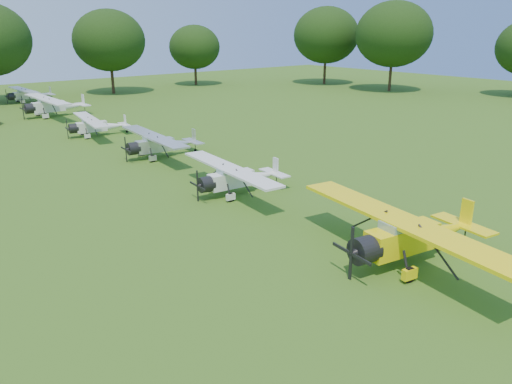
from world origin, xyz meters
TOP-DOWN VIEW (x-y plane):
  - ground at (0.00, 0.00)m, footprint 160.00×160.00m
  - tree_belt at (3.57, 0.16)m, footprint 137.36×130.27m
  - aircraft_2 at (0.00, -6.13)m, footprint 7.38×11.69m
  - aircraft_3 at (-0.13, 6.06)m, footprint 6.01×9.57m
  - aircraft_4 at (0.66, 17.03)m, footprint 6.18×9.85m
  - aircraft_5 at (-0.06, 27.89)m, footprint 5.77×9.14m
  - aircraft_6 at (0.44, 41.26)m, footprint 7.22×11.47m
  - aircraft_7 at (1.56, 54.74)m, footprint 6.07×9.64m

SIDE VIEW (x-z plane):
  - ground at x=0.00m, z-range 0.00..0.00m
  - aircraft_5 at x=-0.06m, z-range 0.15..1.94m
  - aircraft_3 at x=-0.13m, z-range 0.16..2.04m
  - aircraft_7 at x=1.56m, z-range 0.16..2.07m
  - aircraft_4 at x=0.66m, z-range 0.16..2.10m
  - aircraft_6 at x=0.44m, z-range 0.19..2.46m
  - aircraft_2 at x=0.00m, z-range 0.19..2.49m
  - tree_belt at x=3.57m, z-range 0.77..15.29m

